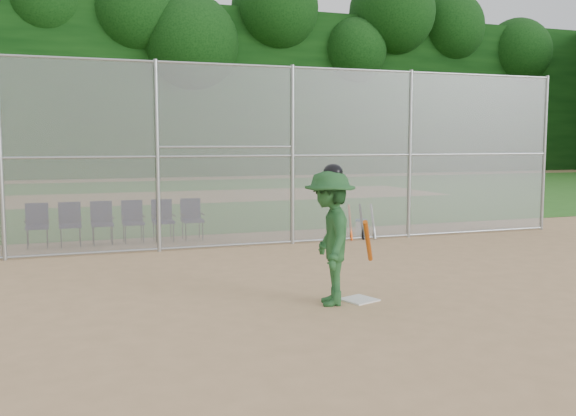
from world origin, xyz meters
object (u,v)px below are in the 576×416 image
object	(u,v)px
batter_at_plate	(330,237)
chair_0	(37,226)
home_plate	(359,300)
water_cooler	(361,227)

from	to	relation	value
batter_at_plate	chair_0	size ratio (longest dim) A/B	2.09
home_plate	batter_at_plate	bearing A→B (deg)	-174.90
home_plate	batter_at_plate	world-z (taller)	batter_at_plate
chair_0	batter_at_plate	bearing A→B (deg)	-58.47
batter_at_plate	chair_0	world-z (taller)	batter_at_plate
water_cooler	chair_0	size ratio (longest dim) A/B	0.40
water_cooler	chair_0	bearing A→B (deg)	175.32
home_plate	chair_0	distance (m)	8.05
water_cooler	chair_0	world-z (taller)	chair_0
home_plate	batter_at_plate	xyz separation A→B (m)	(-0.49, -0.04, 0.96)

